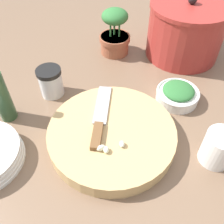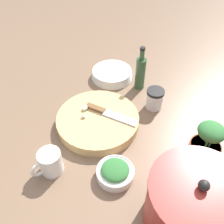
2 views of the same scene
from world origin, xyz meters
The scene contains 10 objects.
ground_plane centered at (0.00, 0.00, 0.00)m, with size 5.00×5.00×0.00m, color brown.
cutting_board centered at (-0.02, -0.05, 0.02)m, with size 0.32×0.32×0.04m.
chef_knife centered at (-0.05, -0.01, 0.04)m, with size 0.08×0.22×0.01m.
garlic_cloves centered at (-0.04, -0.10, 0.05)m, with size 0.07×0.03×0.02m.
herb_bowl centered at (0.19, 0.06, 0.02)m, with size 0.12×0.12×0.05m.
spice_jar centered at (-0.17, 0.15, 0.04)m, with size 0.07×0.07×0.09m.
coffee_mug centered at (0.21, -0.14, 0.04)m, with size 0.10×0.08×0.09m.
oil_bottle centered at (-0.29, 0.07, 0.08)m, with size 0.04×0.04×0.20m.
stock_pot centered at (0.28, 0.29, 0.09)m, with size 0.26×0.26×0.21m.
potted_herb centered at (0.05, 0.34, 0.07)m, with size 0.11×0.11×0.16m.
Camera 1 is at (-0.08, -0.43, 0.51)m, focal length 40.00 mm.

